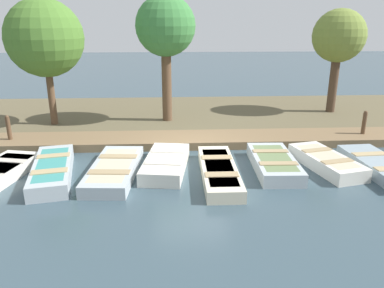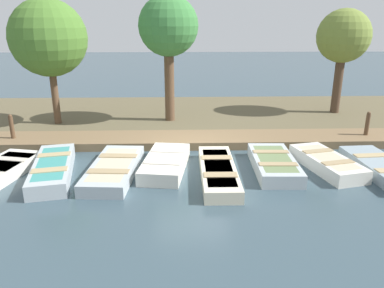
{
  "view_description": "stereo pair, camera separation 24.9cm",
  "coord_description": "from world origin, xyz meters",
  "px_view_note": "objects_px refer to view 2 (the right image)",
  "views": [
    {
      "loc": [
        11.48,
        -0.58,
        4.27
      ],
      "look_at": [
        0.73,
        -0.0,
        0.65
      ],
      "focal_mm": 35.0,
      "sensor_mm": 36.0,
      "label": 1
    },
    {
      "loc": [
        11.49,
        -0.33,
        4.27
      ],
      "look_at": [
        0.73,
        -0.0,
        0.65
      ],
      "focal_mm": 35.0,
      "sensor_mm": 36.0,
      "label": 2
    }
  ],
  "objects_px": {
    "rowboat_7": "(382,168)",
    "rowboat_6": "(327,163)",
    "park_tree_center": "(343,38)",
    "rowboat_5": "(274,164)",
    "mooring_post_far": "(367,127)",
    "park_tree_far_left": "(48,38)",
    "mooring_post_near": "(12,130)",
    "rowboat_2": "(114,169)",
    "park_tree_left": "(168,28)",
    "rowboat_4": "(218,171)",
    "rowboat_1": "(53,169)",
    "rowboat_3": "(166,163)"
  },
  "relations": [
    {
      "from": "rowboat_7",
      "to": "rowboat_6",
      "type": "bearing_deg",
      "value": -108.2
    },
    {
      "from": "park_tree_center",
      "to": "rowboat_5",
      "type": "bearing_deg",
      "value": -33.91
    },
    {
      "from": "mooring_post_far",
      "to": "park_tree_far_left",
      "type": "bearing_deg",
      "value": -101.93
    },
    {
      "from": "mooring_post_far",
      "to": "park_tree_far_left",
      "type": "relative_size",
      "value": 0.23
    },
    {
      "from": "mooring_post_near",
      "to": "mooring_post_far",
      "type": "distance_m",
      "value": 12.58
    },
    {
      "from": "mooring_post_near",
      "to": "park_tree_far_left",
      "type": "bearing_deg",
      "value": 162.49
    },
    {
      "from": "rowboat_6",
      "to": "mooring_post_near",
      "type": "xyz_separation_m",
      "value": [
        -2.49,
        -10.23,
        0.37
      ]
    },
    {
      "from": "rowboat_2",
      "to": "park_tree_left",
      "type": "bearing_deg",
      "value": 169.26
    },
    {
      "from": "rowboat_4",
      "to": "park_tree_center",
      "type": "xyz_separation_m",
      "value": [
        -7.01,
        6.1,
        3.3
      ]
    },
    {
      "from": "rowboat_1",
      "to": "mooring_post_near",
      "type": "distance_m",
      "value": 3.56
    },
    {
      "from": "mooring_post_near",
      "to": "rowboat_3",
      "type": "bearing_deg",
      "value": 66.32
    },
    {
      "from": "park_tree_far_left",
      "to": "park_tree_left",
      "type": "distance_m",
      "value": 4.68
    },
    {
      "from": "rowboat_3",
      "to": "park_tree_left",
      "type": "xyz_separation_m",
      "value": [
        -5.26,
        0.0,
        3.7
      ]
    },
    {
      "from": "rowboat_2",
      "to": "rowboat_7",
      "type": "height_order",
      "value": "rowboat_2"
    },
    {
      "from": "rowboat_1",
      "to": "mooring_post_near",
      "type": "xyz_separation_m",
      "value": [
        -2.74,
        -2.24,
        0.36
      ]
    },
    {
      "from": "rowboat_4",
      "to": "rowboat_7",
      "type": "relative_size",
      "value": 1.09
    },
    {
      "from": "rowboat_3",
      "to": "rowboat_6",
      "type": "bearing_deg",
      "value": 96.78
    },
    {
      "from": "rowboat_5",
      "to": "park_tree_far_left",
      "type": "xyz_separation_m",
      "value": [
        -5.01,
        -7.85,
        3.34
      ]
    },
    {
      "from": "rowboat_6",
      "to": "park_tree_far_left",
      "type": "xyz_separation_m",
      "value": [
        -4.98,
        -9.44,
        3.33
      ]
    },
    {
      "from": "rowboat_2",
      "to": "rowboat_7",
      "type": "relative_size",
      "value": 1.04
    },
    {
      "from": "park_tree_left",
      "to": "park_tree_center",
      "type": "xyz_separation_m",
      "value": [
        -1.15,
        7.6,
        -0.43
      ]
    },
    {
      "from": "park_tree_far_left",
      "to": "park_tree_center",
      "type": "bearing_deg",
      "value": 97.13
    },
    {
      "from": "rowboat_5",
      "to": "rowboat_6",
      "type": "xyz_separation_m",
      "value": [
        -0.03,
        1.59,
        0.0
      ]
    },
    {
      "from": "rowboat_5",
      "to": "rowboat_7",
      "type": "height_order",
      "value": "rowboat_5"
    },
    {
      "from": "rowboat_1",
      "to": "park_tree_center",
      "type": "xyz_separation_m",
      "value": [
        -6.76,
        10.8,
        3.26
      ]
    },
    {
      "from": "rowboat_7",
      "to": "rowboat_5",
      "type": "bearing_deg",
      "value": -100.15
    },
    {
      "from": "rowboat_7",
      "to": "mooring_post_far",
      "type": "distance_m",
      "value": 3.03
    },
    {
      "from": "rowboat_1",
      "to": "rowboat_7",
      "type": "bearing_deg",
      "value": 77.66
    },
    {
      "from": "rowboat_6",
      "to": "rowboat_1",
      "type": "bearing_deg",
      "value": -101.61
    },
    {
      "from": "rowboat_4",
      "to": "park_tree_center",
      "type": "height_order",
      "value": "park_tree_center"
    },
    {
      "from": "rowboat_5",
      "to": "mooring_post_near",
      "type": "height_order",
      "value": "mooring_post_near"
    },
    {
      "from": "mooring_post_near",
      "to": "park_tree_center",
      "type": "xyz_separation_m",
      "value": [
        -4.02,
        13.03,
        2.9
      ]
    },
    {
      "from": "rowboat_1",
      "to": "rowboat_2",
      "type": "height_order",
      "value": "rowboat_1"
    },
    {
      "from": "rowboat_7",
      "to": "park_tree_left",
      "type": "height_order",
      "value": "park_tree_left"
    },
    {
      "from": "rowboat_1",
      "to": "park_tree_far_left",
      "type": "height_order",
      "value": "park_tree_far_left"
    },
    {
      "from": "rowboat_7",
      "to": "mooring_post_near",
      "type": "height_order",
      "value": "mooring_post_near"
    },
    {
      "from": "rowboat_4",
      "to": "rowboat_7",
      "type": "distance_m",
      "value": 4.76
    },
    {
      "from": "rowboat_7",
      "to": "park_tree_left",
      "type": "xyz_separation_m",
      "value": [
        -5.75,
        -6.26,
        3.73
      ]
    },
    {
      "from": "rowboat_6",
      "to": "rowboat_2",
      "type": "bearing_deg",
      "value": -101.4
    },
    {
      "from": "rowboat_1",
      "to": "mooring_post_far",
      "type": "distance_m",
      "value": 10.7
    },
    {
      "from": "rowboat_5",
      "to": "rowboat_6",
      "type": "bearing_deg",
      "value": 92.9
    },
    {
      "from": "rowboat_6",
      "to": "rowboat_7",
      "type": "height_order",
      "value": "rowboat_6"
    },
    {
      "from": "mooring_post_far",
      "to": "park_tree_center",
      "type": "bearing_deg",
      "value": 173.56
    },
    {
      "from": "rowboat_2",
      "to": "rowboat_3",
      "type": "distance_m",
      "value": 1.5
    },
    {
      "from": "rowboat_3",
      "to": "mooring_post_near",
      "type": "xyz_separation_m",
      "value": [
        -2.38,
        -5.43,
        0.37
      ]
    },
    {
      "from": "rowboat_1",
      "to": "rowboat_5",
      "type": "relative_size",
      "value": 1.22
    },
    {
      "from": "rowboat_4",
      "to": "park_tree_far_left",
      "type": "relative_size",
      "value": 0.68
    },
    {
      "from": "mooring_post_far",
      "to": "rowboat_2",
      "type": "bearing_deg",
      "value": -72.53
    },
    {
      "from": "mooring_post_near",
      "to": "park_tree_left",
      "type": "bearing_deg",
      "value": 117.9
    },
    {
      "from": "rowboat_1",
      "to": "rowboat_7",
      "type": "height_order",
      "value": "rowboat_1"
    }
  ]
}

